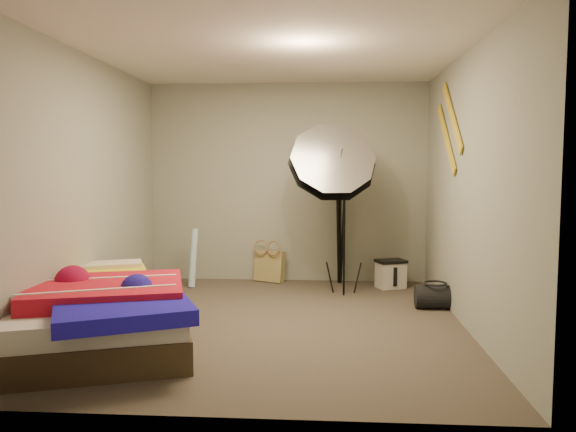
# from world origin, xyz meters

# --- Properties ---
(floor) EXTENTS (4.00, 4.00, 0.00)m
(floor) POSITION_xyz_m (0.00, 0.00, 0.00)
(floor) COLOR #4F453B
(floor) RESTS_ON ground
(ceiling) EXTENTS (4.00, 4.00, 0.00)m
(ceiling) POSITION_xyz_m (0.00, 0.00, 2.50)
(ceiling) COLOR silver
(ceiling) RESTS_ON wall_back
(wall_back) EXTENTS (3.50, 0.00, 3.50)m
(wall_back) POSITION_xyz_m (0.00, 2.00, 1.25)
(wall_back) COLOR gray
(wall_back) RESTS_ON floor
(wall_front) EXTENTS (3.50, 0.00, 3.50)m
(wall_front) POSITION_xyz_m (0.00, -2.00, 1.25)
(wall_front) COLOR gray
(wall_front) RESTS_ON floor
(wall_left) EXTENTS (0.00, 4.00, 4.00)m
(wall_left) POSITION_xyz_m (-1.75, 0.00, 1.25)
(wall_left) COLOR gray
(wall_left) RESTS_ON floor
(wall_right) EXTENTS (0.00, 4.00, 4.00)m
(wall_right) POSITION_xyz_m (1.75, 0.00, 1.25)
(wall_right) COLOR gray
(wall_right) RESTS_ON floor
(tote_bag) EXTENTS (0.43, 0.32, 0.40)m
(tote_bag) POSITION_xyz_m (-0.22, 1.90, 0.20)
(tote_bag) COLOR tan
(tote_bag) RESTS_ON floor
(wrapping_roll) EXTENTS (0.12, 0.21, 0.71)m
(wrapping_roll) POSITION_xyz_m (-1.12, 1.53, 0.35)
(wrapping_roll) COLOR #66B1D2
(wrapping_roll) RESTS_ON floor
(camera_case) EXTENTS (0.37, 0.32, 0.31)m
(camera_case) POSITION_xyz_m (1.27, 1.61, 0.16)
(camera_case) COLOR silver
(camera_case) RESTS_ON floor
(duffel_bag) EXTENTS (0.40, 0.25, 0.24)m
(duffel_bag) POSITION_xyz_m (1.61, 0.64, 0.12)
(duffel_bag) COLOR black
(duffel_bag) RESTS_ON floor
(wall_stripe_upper) EXTENTS (0.02, 0.91, 0.78)m
(wall_stripe_upper) POSITION_xyz_m (1.73, 0.60, 1.95)
(wall_stripe_upper) COLOR gold
(wall_stripe_upper) RESTS_ON wall_right
(wall_stripe_lower) EXTENTS (0.02, 0.91, 0.78)m
(wall_stripe_lower) POSITION_xyz_m (1.73, 0.85, 1.75)
(wall_stripe_lower) COLOR gold
(wall_stripe_lower) RESTS_ON wall_right
(bed) EXTENTS (1.89, 2.21, 0.55)m
(bed) POSITION_xyz_m (-1.33, -0.72, 0.27)
(bed) COLOR #413121
(bed) RESTS_ON floor
(photo_umbrella) EXTENTS (1.16, 0.80, 2.05)m
(photo_umbrella) POSITION_xyz_m (0.55, 1.14, 1.47)
(photo_umbrella) COLOR black
(photo_umbrella) RESTS_ON floor
(camera_tripod) EXTENTS (0.08, 0.08, 1.18)m
(camera_tripod) POSITION_xyz_m (0.66, 1.87, 0.68)
(camera_tripod) COLOR black
(camera_tripod) RESTS_ON floor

